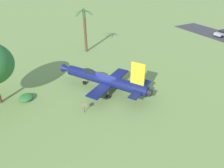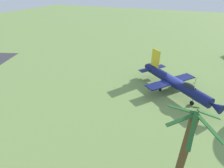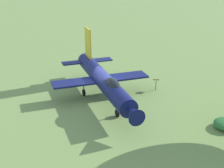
{
  "view_description": "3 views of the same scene",
  "coord_description": "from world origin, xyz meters",
  "px_view_note": "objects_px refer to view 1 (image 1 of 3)",
  "views": [
    {
      "loc": [
        23.58,
        -3.33,
        15.28
      ],
      "look_at": [
        0.99,
        0.73,
        1.64
      ],
      "focal_mm": 32.42,
      "sensor_mm": 36.0,
      "label": 1
    },
    {
      "loc": [
        -24.42,
        -0.2,
        14.4
      ],
      "look_at": [
        -3.63,
        8.45,
        1.5
      ],
      "focal_mm": 28.11,
      "sensor_mm": 36.0,
      "label": 2
    },
    {
      "loc": [
        -22.0,
        -14.1,
        11.81
      ],
      "look_at": [
        -0.74,
        -1.37,
        1.93
      ],
      "focal_mm": 52.14,
      "sensor_mm": 36.0,
      "label": 3
    }
  ],
  "objects_px": {
    "shrub_near_fence": "(26,97)",
    "info_plaque": "(84,107)",
    "display_jet": "(103,79)",
    "palm_tree": "(85,31)",
    "parked_car_silver": "(223,33)"
  },
  "relations": [
    {
      "from": "shrub_near_fence",
      "to": "info_plaque",
      "type": "bearing_deg",
      "value": 61.27
    },
    {
      "from": "palm_tree",
      "to": "parked_car_silver",
      "type": "relative_size",
      "value": 1.84
    },
    {
      "from": "display_jet",
      "to": "info_plaque",
      "type": "relative_size",
      "value": 10.54
    },
    {
      "from": "palm_tree",
      "to": "info_plaque",
      "type": "distance_m",
      "value": 20.08
    },
    {
      "from": "shrub_near_fence",
      "to": "info_plaque",
      "type": "relative_size",
      "value": 1.65
    },
    {
      "from": "palm_tree",
      "to": "display_jet",
      "type": "bearing_deg",
      "value": 4.96
    },
    {
      "from": "parked_car_silver",
      "to": "shrub_near_fence",
      "type": "bearing_deg",
      "value": 5.65
    },
    {
      "from": "parked_car_silver",
      "to": "display_jet",
      "type": "bearing_deg",
      "value": 11.67
    },
    {
      "from": "display_jet",
      "to": "parked_car_silver",
      "type": "xyz_separation_m",
      "value": [
        -19.63,
        32.38,
        -1.1
      ]
    },
    {
      "from": "display_jet",
      "to": "shrub_near_fence",
      "type": "height_order",
      "value": "display_jet"
    },
    {
      "from": "info_plaque",
      "to": "shrub_near_fence",
      "type": "bearing_deg",
      "value": -118.73
    },
    {
      "from": "display_jet",
      "to": "palm_tree",
      "type": "height_order",
      "value": "palm_tree"
    },
    {
      "from": "display_jet",
      "to": "parked_car_silver",
      "type": "relative_size",
      "value": 2.65
    },
    {
      "from": "shrub_near_fence",
      "to": "parked_car_silver",
      "type": "relative_size",
      "value": 0.42
    },
    {
      "from": "display_jet",
      "to": "shrub_near_fence",
      "type": "relative_size",
      "value": 6.38
    }
  ]
}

